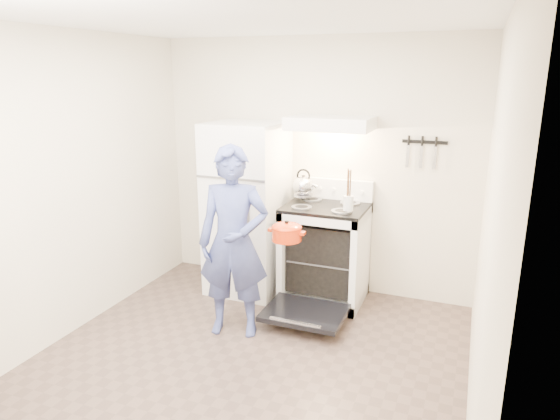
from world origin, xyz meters
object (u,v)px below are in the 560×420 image
at_px(refrigerator, 247,208).
at_px(tea_kettle, 303,185).
at_px(stove_body, 325,255).
at_px(person, 234,243).
at_px(dutch_oven, 287,234).

height_order(refrigerator, tea_kettle, refrigerator).
relative_size(stove_body, tea_kettle, 2.99).
height_order(person, dutch_oven, person).
bearing_deg(person, refrigerator, 93.52).
distance_m(stove_body, person, 1.09).
xyz_separation_m(refrigerator, person, (0.29, -0.87, -0.05)).
distance_m(stove_body, tea_kettle, 0.71).
height_order(refrigerator, person, refrigerator).
distance_m(tea_kettle, person, 1.09).
bearing_deg(stove_body, dutch_oven, -101.50).
xyz_separation_m(refrigerator, tea_kettle, (0.54, 0.15, 0.25)).
distance_m(refrigerator, dutch_oven, 0.94).
height_order(refrigerator, stove_body, refrigerator).
bearing_deg(refrigerator, tea_kettle, 15.47).
relative_size(refrigerator, stove_body, 1.85).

